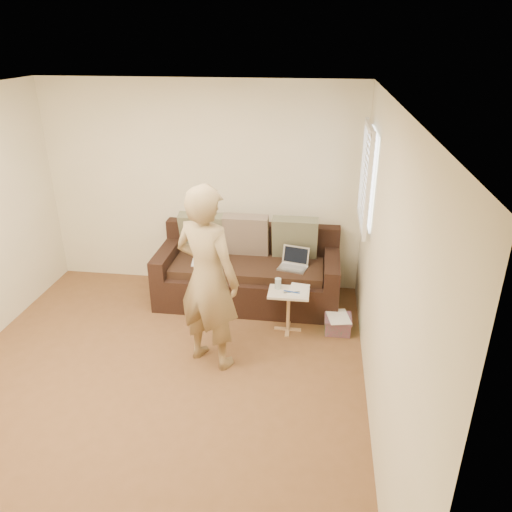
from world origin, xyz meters
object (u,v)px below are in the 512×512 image
object	(u,v)px
sofa	(248,269)
striped_box	(338,324)
laptop_silver	(292,269)
side_table	(288,311)
drinking_glass	(278,284)
laptop_white	(206,263)
person	(208,278)

from	to	relation	value
sofa	striped_box	size ratio (longest dim) A/B	7.37
laptop_silver	side_table	bearing A→B (deg)	-76.74
drinking_glass	side_table	bearing A→B (deg)	-24.77
sofa	laptop_white	bearing A→B (deg)	-170.50
sofa	person	distance (m)	1.40
side_table	drinking_glass	bearing A→B (deg)	155.23
laptop_white	side_table	world-z (taller)	laptop_white
laptop_silver	striped_box	world-z (taller)	laptop_silver
laptop_white	drinking_glass	size ratio (longest dim) A/B	2.71
laptop_silver	striped_box	size ratio (longest dim) A/B	1.09
laptop_silver	side_table	distance (m)	0.59
laptop_white	drinking_glass	distance (m)	1.05
sofa	laptop_white	size ratio (longest dim) A/B	6.77
sofa	drinking_glass	size ratio (longest dim) A/B	18.33
person	striped_box	bearing A→B (deg)	-127.78
side_table	striped_box	distance (m)	0.58
laptop_silver	drinking_glass	distance (m)	0.48
laptop_silver	person	xyz separation A→B (m)	(-0.74, -1.18, 0.42)
laptop_silver	person	size ratio (longest dim) A/B	0.17
laptop_silver	laptop_white	distance (m)	1.06
sofa	laptop_silver	xyz separation A→B (m)	(0.55, -0.11, 0.10)
side_table	sofa	bearing A→B (deg)	131.07
drinking_glass	sofa	bearing A→B (deg)	126.51
sofa	laptop_silver	world-z (taller)	sofa
laptop_silver	striped_box	xyz separation A→B (m)	(0.55, -0.47, -0.43)
sofa	laptop_white	xyz separation A→B (m)	(-0.51, -0.08, 0.10)
drinking_glass	laptop_silver	bearing A→B (deg)	74.25
drinking_glass	laptop_white	bearing A→B (deg)	152.53
sofa	striped_box	distance (m)	1.28
laptop_white	side_table	distance (m)	1.21
person	drinking_glass	world-z (taller)	person
side_table	striped_box	xyz separation A→B (m)	(0.56, 0.05, -0.15)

